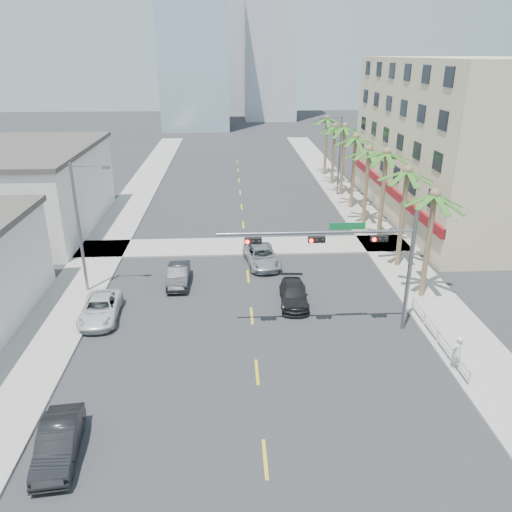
{
  "coord_description": "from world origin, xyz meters",
  "views": [
    {
      "loc": [
        -1.22,
        -17.66,
        15.38
      ],
      "look_at": [
        0.35,
        11.39,
        3.5
      ],
      "focal_mm": 35.0,
      "sensor_mm": 36.0,
      "label": 1
    }
  ],
  "objects_px": {
    "car_parked_mid": "(59,442)",
    "car_parked_far": "(100,309)",
    "car_lane_right": "(294,295)",
    "traffic_signal_mast": "(356,251)",
    "car_lane_left": "(178,275)",
    "pedestrian": "(457,352)",
    "car_lane_center": "(262,256)"
  },
  "relations": [
    {
      "from": "car_lane_left",
      "to": "car_lane_right",
      "type": "bearing_deg",
      "value": -24.29
    },
    {
      "from": "car_lane_center",
      "to": "car_lane_right",
      "type": "bearing_deg",
      "value": -83.18
    },
    {
      "from": "car_lane_center",
      "to": "car_parked_far",
      "type": "bearing_deg",
      "value": -150.28
    },
    {
      "from": "car_lane_right",
      "to": "traffic_signal_mast",
      "type": "bearing_deg",
      "value": -47.67
    },
    {
      "from": "car_parked_mid",
      "to": "car_lane_right",
      "type": "bearing_deg",
      "value": 42.78
    },
    {
      "from": "car_lane_center",
      "to": "pedestrian",
      "type": "relative_size",
      "value": 2.74
    },
    {
      "from": "car_lane_left",
      "to": "pedestrian",
      "type": "relative_size",
      "value": 2.25
    },
    {
      "from": "car_parked_far",
      "to": "car_lane_center",
      "type": "xyz_separation_m",
      "value": [
        10.56,
        7.98,
        0.04
      ]
    },
    {
      "from": "car_lane_left",
      "to": "car_lane_right",
      "type": "relative_size",
      "value": 0.94
    },
    {
      "from": "traffic_signal_mast",
      "to": "car_lane_left",
      "type": "xyz_separation_m",
      "value": [
        -10.78,
        7.0,
        -4.38
      ]
    },
    {
      "from": "car_parked_mid",
      "to": "car_lane_left",
      "type": "relative_size",
      "value": 1.03
    },
    {
      "from": "car_parked_mid",
      "to": "car_parked_far",
      "type": "xyz_separation_m",
      "value": [
        -1.02,
        11.55,
        -0.04
      ]
    },
    {
      "from": "car_parked_mid",
      "to": "car_parked_far",
      "type": "height_order",
      "value": "car_parked_mid"
    },
    {
      "from": "car_parked_mid",
      "to": "car_parked_far",
      "type": "bearing_deg",
      "value": 88.81
    },
    {
      "from": "car_parked_mid",
      "to": "car_lane_center",
      "type": "distance_m",
      "value": 21.74
    },
    {
      "from": "car_parked_mid",
      "to": "traffic_signal_mast",
      "type": "bearing_deg",
      "value": 27.14
    },
    {
      "from": "traffic_signal_mast",
      "to": "pedestrian",
      "type": "height_order",
      "value": "traffic_signal_mast"
    },
    {
      "from": "car_parked_far",
      "to": "car_lane_right",
      "type": "xyz_separation_m",
      "value": [
        12.24,
        1.36,
        -0.03
      ]
    },
    {
      "from": "car_parked_far",
      "to": "car_lane_center",
      "type": "bearing_deg",
      "value": 33.77
    },
    {
      "from": "traffic_signal_mast",
      "to": "pedestrian",
      "type": "relative_size",
      "value": 6.01
    },
    {
      "from": "traffic_signal_mast",
      "to": "car_parked_far",
      "type": "bearing_deg",
      "value": 171.66
    },
    {
      "from": "car_parked_far",
      "to": "pedestrian",
      "type": "distance_m",
      "value": 20.76
    },
    {
      "from": "car_parked_mid",
      "to": "car_lane_left",
      "type": "distance_m",
      "value": 16.68
    },
    {
      "from": "car_lane_right",
      "to": "pedestrian",
      "type": "distance_m",
      "value": 10.87
    },
    {
      "from": "car_lane_left",
      "to": "car_lane_center",
      "type": "relative_size",
      "value": 0.82
    },
    {
      "from": "traffic_signal_mast",
      "to": "car_parked_far",
      "type": "distance_m",
      "value": 15.96
    },
    {
      "from": "pedestrian",
      "to": "car_lane_center",
      "type": "bearing_deg",
      "value": -82.57
    },
    {
      "from": "car_lane_right",
      "to": "pedestrian",
      "type": "height_order",
      "value": "pedestrian"
    },
    {
      "from": "traffic_signal_mast",
      "to": "car_lane_left",
      "type": "height_order",
      "value": "traffic_signal_mast"
    },
    {
      "from": "traffic_signal_mast",
      "to": "car_lane_right",
      "type": "relative_size",
      "value": 2.52
    },
    {
      "from": "car_lane_right",
      "to": "pedestrian",
      "type": "bearing_deg",
      "value": -43.74
    },
    {
      "from": "car_parked_mid",
      "to": "car_lane_right",
      "type": "height_order",
      "value": "car_parked_mid"
    }
  ]
}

